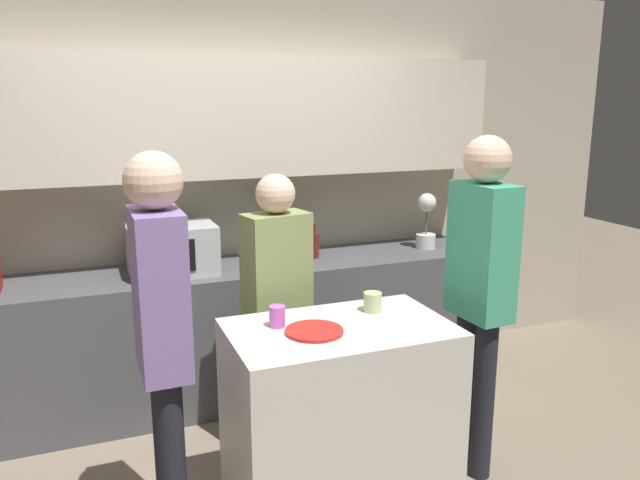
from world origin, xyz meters
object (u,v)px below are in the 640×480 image
potted_plant (426,221)px  bottle_0 (272,250)px  cup_0 (277,316)px  bottle_3 (314,245)px  microwave (172,249)px  person_center (162,324)px  cup_1 (373,302)px  person_left (480,277)px  bottle_2 (306,245)px  bottle_1 (290,251)px  plate_on_island (314,331)px  person_right (277,294)px

potted_plant → bottle_0: size_ratio=1.71×
potted_plant → cup_0: bearing=-140.8°
cup_0 → bottle_3: bearing=62.3°
microwave → person_center: 1.35m
cup_1 → person_left: (0.56, -0.08, 0.09)m
potted_plant → bottle_2: 0.93m
person_left → cup_0: bearing=83.5°
cup_0 → person_center: bearing=-168.2°
microwave → bottle_2: (0.86, -0.04, -0.04)m
bottle_1 → person_left: bearing=-63.3°
cup_0 → person_left: (1.05, -0.05, 0.09)m
bottle_2 → potted_plant: bearing=2.4°
plate_on_island → person_right: bearing=88.2°
bottle_2 → person_center: size_ratio=0.16×
bottle_1 → cup_0: bottle_1 is taller
microwave → potted_plant: (1.79, 0.00, 0.05)m
cup_1 → cup_0: bearing=-176.5°
bottle_1 → plate_on_island: size_ratio=0.90×
cup_0 → person_right: 0.50m
bottle_0 → bottle_1: 0.12m
bottle_1 → cup_1: (0.04, -1.12, -0.00)m
bottle_3 → cup_1: bearing=-97.6°
plate_on_island → person_right: person_right is taller
cup_1 → microwave: bearing=123.2°
potted_plant → bottle_2: potted_plant is taller
potted_plant → plate_on_island: (-1.37, -1.35, -0.15)m
bottle_0 → bottle_2: bottle_2 is taller
person_right → bottle_0: bearing=-117.0°
bottle_3 → cup_0: (-0.66, -1.25, -0.00)m
bottle_1 → cup_0: (-0.45, -1.15, -0.00)m
microwave → bottle_3: size_ratio=2.20×
bottle_2 → plate_on_island: size_ratio=1.09×
microwave → bottle_0: bearing=0.1°
bottle_3 → cup_1: (-0.16, -1.22, -0.00)m
microwave → bottle_2: size_ratio=1.84×
bottle_1 → person_left: 1.35m
bottle_0 → bottle_3: bearing=5.6°
microwave → bottle_3: (0.94, 0.03, -0.06)m
potted_plant → person_left: size_ratio=0.22×
cup_0 → person_center: person_center is taller
cup_0 → person_right: size_ratio=0.06×
bottle_3 → person_right: person_right is taller
microwave → bottle_1: bearing=-5.4°
person_right → potted_plant: bearing=-162.7°
microwave → person_left: size_ratio=0.29×
person_left → person_center: (-1.58, -0.06, -0.02)m
bottle_2 → cup_1: 1.16m
bottle_2 → bottle_3: (0.08, 0.07, -0.02)m
bottle_2 → person_center: person_center is taller
cup_0 → microwave: bearing=103.2°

